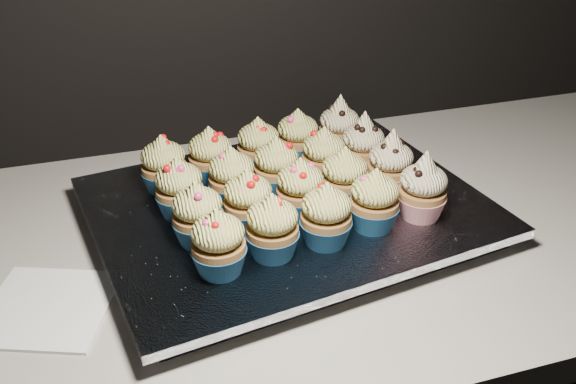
# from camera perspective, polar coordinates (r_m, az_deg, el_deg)

# --- Properties ---
(worktop) EXTENTS (2.44, 0.64, 0.04)m
(worktop) POSITION_cam_1_polar(r_m,az_deg,el_deg) (0.93, 8.76, -2.69)
(worktop) COLOR beige
(worktop) RESTS_ON cabinet
(napkin) EXTENTS (0.18, 0.18, 0.00)m
(napkin) POSITION_cam_1_polar(r_m,az_deg,el_deg) (0.79, -20.60, -9.59)
(napkin) COLOR white
(napkin) RESTS_ON worktop
(baking_tray) EXTENTS (0.51, 0.42, 0.02)m
(baking_tray) POSITION_cam_1_polar(r_m,az_deg,el_deg) (0.88, -0.00, -2.20)
(baking_tray) COLOR black
(baking_tray) RESTS_ON worktop
(foil_lining) EXTENTS (0.56, 0.46, 0.01)m
(foil_lining) POSITION_cam_1_polar(r_m,az_deg,el_deg) (0.87, -0.00, -1.26)
(foil_lining) COLOR silver
(foil_lining) RESTS_ON baking_tray
(cupcake_0) EXTENTS (0.06, 0.06, 0.08)m
(cupcake_0) POSITION_cam_1_polar(r_m,az_deg,el_deg) (0.72, -6.20, -4.60)
(cupcake_0) COLOR #1B5483
(cupcake_0) RESTS_ON foil_lining
(cupcake_1) EXTENTS (0.06, 0.06, 0.08)m
(cupcake_1) POSITION_cam_1_polar(r_m,az_deg,el_deg) (0.74, -1.40, -3.21)
(cupcake_1) COLOR #1B5483
(cupcake_1) RESTS_ON foil_lining
(cupcake_2) EXTENTS (0.06, 0.06, 0.08)m
(cupcake_2) POSITION_cam_1_polar(r_m,az_deg,el_deg) (0.77, 3.41, -2.14)
(cupcake_2) COLOR #1B5483
(cupcake_2) RESTS_ON foil_lining
(cupcake_3) EXTENTS (0.06, 0.06, 0.08)m
(cupcake_3) POSITION_cam_1_polar(r_m,az_deg,el_deg) (0.80, 7.68, -0.81)
(cupcake_3) COLOR #1B5483
(cupcake_3) RESTS_ON foil_lining
(cupcake_4) EXTENTS (0.06, 0.06, 0.10)m
(cupcake_4) POSITION_cam_1_polar(r_m,az_deg,el_deg) (0.83, 11.88, 0.26)
(cupcake_4) COLOR #B6192C
(cupcake_4) RESTS_ON foil_lining
(cupcake_5) EXTENTS (0.06, 0.06, 0.08)m
(cupcake_5) POSITION_cam_1_polar(r_m,az_deg,el_deg) (0.77, -8.02, -2.04)
(cupcake_5) COLOR #1B5483
(cupcake_5) RESTS_ON foil_lining
(cupcake_6) EXTENTS (0.06, 0.06, 0.08)m
(cupcake_6) POSITION_cam_1_polar(r_m,az_deg,el_deg) (0.79, -3.57, -0.86)
(cupcake_6) COLOR #1B5483
(cupcake_6) RESTS_ON foil_lining
(cupcake_7) EXTENTS (0.06, 0.06, 0.08)m
(cupcake_7) POSITION_cam_1_polar(r_m,az_deg,el_deg) (0.82, 1.09, 0.19)
(cupcake_7) COLOR #1B5483
(cupcake_7) RESTS_ON foil_lining
(cupcake_8) EXTENTS (0.06, 0.06, 0.08)m
(cupcake_8) POSITION_cam_1_polar(r_m,az_deg,el_deg) (0.85, 5.00, 1.25)
(cupcake_8) COLOR #1B5483
(cupcake_8) RESTS_ON foil_lining
(cupcake_9) EXTENTS (0.06, 0.06, 0.10)m
(cupcake_9) POSITION_cam_1_polar(r_m,az_deg,el_deg) (0.88, 9.09, 2.37)
(cupcake_9) COLOR #B6192C
(cupcake_9) RESTS_ON foil_lining
(cupcake_10) EXTENTS (0.06, 0.06, 0.08)m
(cupcake_10) POSITION_cam_1_polar(r_m,az_deg,el_deg) (0.83, -9.63, 0.28)
(cupcake_10) COLOR #1B5483
(cupcake_10) RESTS_ON foil_lining
(cupcake_11) EXTENTS (0.06, 0.06, 0.08)m
(cupcake_11) POSITION_cam_1_polar(r_m,az_deg,el_deg) (0.85, -5.02, 1.29)
(cupcake_11) COLOR #1B5483
(cupcake_11) RESTS_ON foil_lining
(cupcake_12) EXTENTS (0.06, 0.06, 0.08)m
(cupcake_12) POSITION_cam_1_polar(r_m,az_deg,el_deg) (0.87, -1.04, 2.21)
(cupcake_12) COLOR #1B5483
(cupcake_12) RESTS_ON foil_lining
(cupcake_13) EXTENTS (0.06, 0.06, 0.08)m
(cupcake_13) POSITION_cam_1_polar(r_m,az_deg,el_deg) (0.90, 3.19, 3.15)
(cupcake_13) COLOR #1B5483
(cupcake_13) RESTS_ON foil_lining
(cupcake_14) EXTENTS (0.06, 0.06, 0.10)m
(cupcake_14) POSITION_cam_1_polar(r_m,az_deg,el_deg) (0.93, 6.69, 4.08)
(cupcake_14) COLOR #B6192C
(cupcake_14) RESTS_ON foil_lining
(cupcake_15) EXTENTS (0.06, 0.06, 0.08)m
(cupcake_15) POSITION_cam_1_polar(r_m,az_deg,el_deg) (0.89, -10.98, 2.31)
(cupcake_15) COLOR #1B5483
(cupcake_15) RESTS_ON foil_lining
(cupcake_16) EXTENTS (0.06, 0.06, 0.08)m
(cupcake_16) POSITION_cam_1_polar(r_m,az_deg,el_deg) (0.91, -6.91, 3.14)
(cupcake_16) COLOR #1B5483
(cupcake_16) RESTS_ON foil_lining
(cupcake_17) EXTENTS (0.06, 0.06, 0.08)m
(cupcake_17) POSITION_cam_1_polar(r_m,az_deg,el_deg) (0.93, -2.64, 4.07)
(cupcake_17) COLOR #1B5483
(cupcake_17) RESTS_ON foil_lining
(cupcake_18) EXTENTS (0.06, 0.06, 0.08)m
(cupcake_18) POSITION_cam_1_polar(r_m,az_deg,el_deg) (0.96, 0.87, 4.87)
(cupcake_18) COLOR #1B5483
(cupcake_18) RESTS_ON foil_lining
(cupcake_19) EXTENTS (0.06, 0.06, 0.10)m
(cupcake_19) POSITION_cam_1_polar(r_m,az_deg,el_deg) (0.98, 4.58, 5.69)
(cupcake_19) COLOR #B6192C
(cupcake_19) RESTS_ON foil_lining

